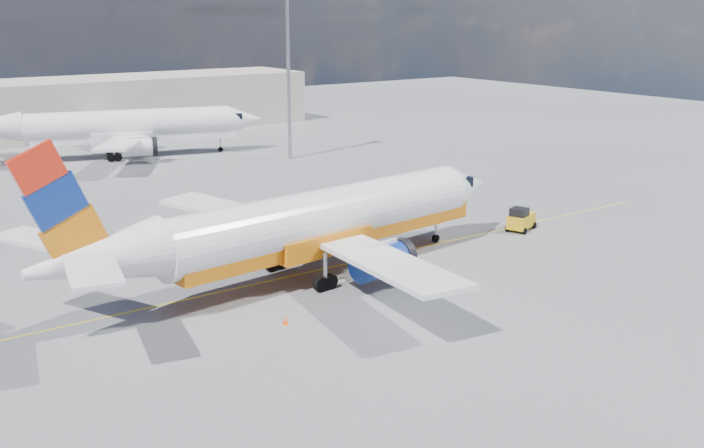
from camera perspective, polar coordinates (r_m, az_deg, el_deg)
ground at (r=52.38m, az=-0.85°, el=-4.27°), size 240.00×240.00×0.00m
taxi_line at (r=54.74m, az=-2.64°, el=-3.41°), size 70.00×0.15×0.01m
terminal_main at (r=121.02m, az=-19.61°, el=8.00°), size 70.00×14.00×8.00m
main_jet at (r=52.46m, az=-2.96°, el=0.06°), size 37.35×29.40×11.33m
second_jet at (r=100.45m, az=-16.51°, el=6.76°), size 36.89×28.12×11.16m
gse_tug at (r=65.85m, az=12.18°, el=0.33°), size 3.13×2.55×1.97m
traffic_cone at (r=45.52m, az=-4.87°, el=-7.04°), size 0.42×0.42×0.59m
floodlight_mast at (r=94.86m, az=-4.68°, el=12.27°), size 1.54×1.54×21.05m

